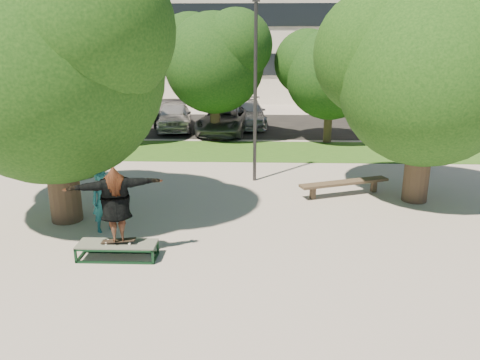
{
  "coord_description": "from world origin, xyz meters",
  "views": [
    {
      "loc": [
        1.05,
        -11.0,
        4.87
      ],
      "look_at": [
        0.64,
        0.6,
        1.34
      ],
      "focal_mm": 35.0,
      "sensor_mm": 36.0,
      "label": 1
    }
  ],
  "objects_px": {
    "lamppost": "(255,91)",
    "car_silver_b": "(247,113)",
    "grind_box": "(118,251)",
    "car_grey": "(225,120)",
    "tree_right": "(425,66)",
    "bystander": "(103,201)",
    "car_silver_a": "(174,115)",
    "bench": "(344,184)",
    "tree_left": "(47,57)",
    "car_dark": "(169,113)"
  },
  "relations": [
    {
      "from": "bystander",
      "to": "car_dark",
      "type": "height_order",
      "value": "bystander"
    },
    {
      "from": "grind_box",
      "to": "car_silver_a",
      "type": "relative_size",
      "value": 0.39
    },
    {
      "from": "car_silver_a",
      "to": "bench",
      "type": "bearing_deg",
      "value": -64.84
    },
    {
      "from": "bystander",
      "to": "car_silver_a",
      "type": "bearing_deg",
      "value": 54.11
    },
    {
      "from": "tree_right",
      "to": "lamppost",
      "type": "distance_m",
      "value": 5.36
    },
    {
      "from": "lamppost",
      "to": "car_silver_a",
      "type": "distance_m",
      "value": 10.89
    },
    {
      "from": "car_silver_a",
      "to": "car_grey",
      "type": "xyz_separation_m",
      "value": [
        2.87,
        -0.94,
        -0.07
      ]
    },
    {
      "from": "tree_right",
      "to": "bystander",
      "type": "distance_m",
      "value": 9.81
    },
    {
      "from": "lamppost",
      "to": "bystander",
      "type": "height_order",
      "value": "lamppost"
    },
    {
      "from": "tree_right",
      "to": "car_silver_a",
      "type": "distance_m",
      "value": 15.26
    },
    {
      "from": "car_silver_a",
      "to": "car_dark",
      "type": "bearing_deg",
      "value": 102.86
    },
    {
      "from": "bench",
      "to": "car_dark",
      "type": "bearing_deg",
      "value": 101.53
    },
    {
      "from": "grind_box",
      "to": "car_grey",
      "type": "xyz_separation_m",
      "value": [
        1.48,
        14.99,
        0.52
      ]
    },
    {
      "from": "grind_box",
      "to": "bystander",
      "type": "height_order",
      "value": "bystander"
    },
    {
      "from": "car_grey",
      "to": "car_dark",
      "type": "bearing_deg",
      "value": 153.57
    },
    {
      "from": "car_silver_a",
      "to": "grind_box",
      "type": "bearing_deg",
      "value": -93.35
    },
    {
      "from": "lamppost",
      "to": "car_silver_b",
      "type": "distance_m",
      "value": 11.13
    },
    {
      "from": "tree_left",
      "to": "car_silver_a",
      "type": "relative_size",
      "value": 1.55
    },
    {
      "from": "bystander",
      "to": "tree_right",
      "type": "bearing_deg",
      "value": -20.74
    },
    {
      "from": "tree_right",
      "to": "car_silver_a",
      "type": "xyz_separation_m",
      "value": [
        -9.42,
        11.55,
        -3.31
      ]
    },
    {
      "from": "tree_right",
      "to": "car_silver_a",
      "type": "bearing_deg",
      "value": 129.2
    },
    {
      "from": "lamppost",
      "to": "tree_right",
      "type": "bearing_deg",
      "value": -21.28
    },
    {
      "from": "grind_box",
      "to": "car_dark",
      "type": "height_order",
      "value": "car_dark"
    },
    {
      "from": "bystander",
      "to": "grind_box",
      "type": "bearing_deg",
      "value": -102.0
    },
    {
      "from": "bench",
      "to": "lamppost",
      "type": "bearing_deg",
      "value": 131.02
    },
    {
      "from": "car_silver_a",
      "to": "car_silver_b",
      "type": "height_order",
      "value": "car_silver_a"
    },
    {
      "from": "bench",
      "to": "car_silver_a",
      "type": "bearing_deg",
      "value": 102.72
    },
    {
      "from": "car_grey",
      "to": "lamppost",
      "type": "bearing_deg",
      "value": -71.83
    },
    {
      "from": "lamppost",
      "to": "car_silver_b",
      "type": "height_order",
      "value": "lamppost"
    },
    {
      "from": "car_dark",
      "to": "car_silver_b",
      "type": "distance_m",
      "value": 4.52
    },
    {
      "from": "tree_right",
      "to": "bench",
      "type": "bearing_deg",
      "value": 169.9
    },
    {
      "from": "bystander",
      "to": "car_silver_b",
      "type": "xyz_separation_m",
      "value": [
        3.4,
        15.56,
        -0.1
      ]
    },
    {
      "from": "lamppost",
      "to": "car_grey",
      "type": "bearing_deg",
      "value": 100.64
    },
    {
      "from": "bench",
      "to": "car_silver_b",
      "type": "distance_m",
      "value": 12.87
    },
    {
      "from": "grind_box",
      "to": "car_silver_b",
      "type": "xyz_separation_m",
      "value": [
        2.62,
        17.16,
        0.54
      ]
    },
    {
      "from": "lamppost",
      "to": "car_dark",
      "type": "relative_size",
      "value": 1.39
    },
    {
      "from": "car_silver_b",
      "to": "car_dark",
      "type": "bearing_deg",
      "value": 175.21
    },
    {
      "from": "car_dark",
      "to": "car_grey",
      "type": "relative_size",
      "value": 0.85
    },
    {
      "from": "car_grey",
      "to": "grind_box",
      "type": "bearing_deg",
      "value": -88.11
    },
    {
      "from": "tree_left",
      "to": "tree_right",
      "type": "bearing_deg",
      "value": 11.03
    },
    {
      "from": "grind_box",
      "to": "bench",
      "type": "relative_size",
      "value": 0.6
    },
    {
      "from": "lamppost",
      "to": "bystander",
      "type": "bearing_deg",
      "value": -129.71
    },
    {
      "from": "grind_box",
      "to": "bystander",
      "type": "xyz_separation_m",
      "value": [
        -0.79,
        1.6,
        0.64
      ]
    },
    {
      "from": "bench",
      "to": "car_silver_b",
      "type": "height_order",
      "value": "car_silver_b"
    },
    {
      "from": "tree_right",
      "to": "bystander",
      "type": "relative_size",
      "value": 3.93
    },
    {
      "from": "grind_box",
      "to": "bench",
      "type": "xyz_separation_m",
      "value": [
        6.01,
        4.75,
        0.2
      ]
    },
    {
      "from": "lamppost",
      "to": "car_silver_a",
      "type": "height_order",
      "value": "lamppost"
    },
    {
      "from": "tree_left",
      "to": "car_grey",
      "type": "xyz_separation_m",
      "value": [
        3.66,
        12.6,
        -3.71
      ]
    },
    {
      "from": "tree_left",
      "to": "bystander",
      "type": "xyz_separation_m",
      "value": [
        1.39,
        -0.8,
        -3.59
      ]
    },
    {
      "from": "car_dark",
      "to": "car_silver_b",
      "type": "relative_size",
      "value": 0.87
    }
  ]
}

